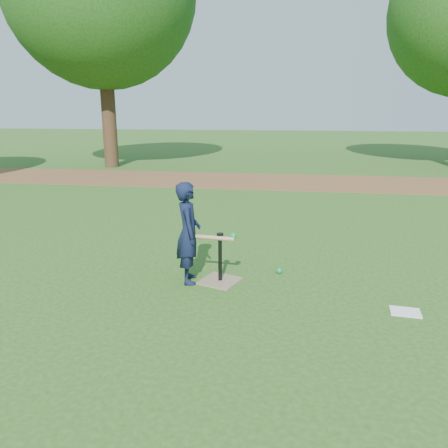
# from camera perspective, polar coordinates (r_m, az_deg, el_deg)

# --- Properties ---
(ground) EXTENTS (80.00, 80.00, 0.00)m
(ground) POSITION_cam_1_polar(r_m,az_deg,el_deg) (5.60, 2.54, -6.56)
(ground) COLOR #285116
(ground) RESTS_ON ground
(dirt_strip) EXTENTS (24.00, 3.00, 0.01)m
(dirt_strip) POSITION_cam_1_polar(r_m,az_deg,el_deg) (12.86, 6.38, 5.57)
(dirt_strip) COLOR brown
(dirt_strip) RESTS_ON ground
(child) EXTENTS (0.41, 0.51, 1.23)m
(child) POSITION_cam_1_polar(r_m,az_deg,el_deg) (5.20, -4.69, -1.16)
(child) COLOR #101732
(child) RESTS_ON ground
(wiffle_ball_ground) EXTENTS (0.08, 0.08, 0.08)m
(wiffle_ball_ground) POSITION_cam_1_polar(r_m,az_deg,el_deg) (5.65, 7.22, -6.05)
(wiffle_ball_ground) COLOR #0D9243
(wiffle_ball_ground) RESTS_ON ground
(clipboard) EXTENTS (0.32, 0.26, 0.01)m
(clipboard) POSITION_cam_1_polar(r_m,az_deg,el_deg) (4.97, 22.61, -10.55)
(clipboard) COLOR white
(clipboard) RESTS_ON ground
(batting_tee) EXTENTS (0.55, 0.55, 0.61)m
(batting_tee) POSITION_cam_1_polar(r_m,az_deg,el_deg) (5.33, -0.51, -6.44)
(batting_tee) COLOR #8A7458
(batting_tee) RESTS_ON ground
(swing_action) EXTENTS (0.65, 0.13, 0.11)m
(swing_action) POSITION_cam_1_polar(r_m,az_deg,el_deg) (5.17, -1.58, -1.72)
(swing_action) COLOR tan
(swing_action) RESTS_ON ground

